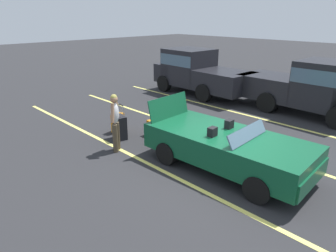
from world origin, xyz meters
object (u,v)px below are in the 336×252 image
at_px(suitcase_large_black, 120,127).
at_px(parked_pickup_truck_far, 196,71).
at_px(traveler_person, 115,120).
at_px(parked_pickup_truck_near, 315,87).
at_px(suitcase_medium_bright, 118,123).
at_px(convertible_car, 234,149).
at_px(suitcase_small_carryon, 153,127).

relative_size(suitcase_large_black, parked_pickup_truck_far, 0.22).
height_order(traveler_person, parked_pickup_truck_near, parked_pickup_truck_near).
distance_m(suitcase_large_black, parked_pickup_truck_near, 7.44).
height_order(suitcase_medium_bright, parked_pickup_truck_near, parked_pickup_truck_near).
distance_m(convertible_car, suitcase_medium_bright, 4.25).
xyz_separation_m(suitcase_small_carryon, parked_pickup_truck_near, (2.75, 5.72, 0.86)).
height_order(suitcase_medium_bright, parked_pickup_truck_far, parked_pickup_truck_far).
bearing_deg(suitcase_large_black, convertible_car, 113.72).
distance_m(traveler_person, parked_pickup_truck_near, 7.71).
xyz_separation_m(convertible_car, traveler_person, (-3.02, -1.32, 0.34)).
xyz_separation_m(convertible_car, suitcase_large_black, (-3.69, -0.72, -0.22)).
relative_size(convertible_car, suitcase_small_carryon, 8.44).
distance_m(suitcase_large_black, traveler_person, 1.06).
xyz_separation_m(suitcase_medium_bright, suitcase_small_carryon, (1.00, 0.65, -0.06)).
xyz_separation_m(traveler_person, parked_pickup_truck_far, (-2.88, 6.77, 0.18)).
relative_size(suitcase_small_carryon, traveler_person, 0.30).
distance_m(suitcase_large_black, suitcase_small_carryon, 1.06).
xyz_separation_m(suitcase_medium_bright, traveler_person, (1.20, -0.91, 0.62)).
height_order(suitcase_large_black, suitcase_small_carryon, suitcase_large_black).
height_order(convertible_car, traveler_person, traveler_person).
relative_size(traveler_person, parked_pickup_truck_near, 0.33).
bearing_deg(suitcase_small_carryon, parked_pickup_truck_near, 70.24).
bearing_deg(parked_pickup_truck_near, suitcase_large_black, -114.39).
distance_m(suitcase_small_carryon, parked_pickup_truck_far, 5.93).
distance_m(suitcase_medium_bright, parked_pickup_truck_far, 6.15).
bearing_deg(parked_pickup_truck_near, suitcase_medium_bright, -119.16).
xyz_separation_m(convertible_car, suitcase_small_carryon, (-3.23, 0.23, -0.34)).
relative_size(suitcase_small_carryon, parked_pickup_truck_near, 0.10).
bearing_deg(parked_pickup_truck_near, parked_pickup_truck_far, -173.38).
height_order(suitcase_medium_bright, traveler_person, traveler_person).
distance_m(suitcase_small_carryon, traveler_person, 1.71).
bearing_deg(traveler_person, suitcase_large_black, 98.86).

